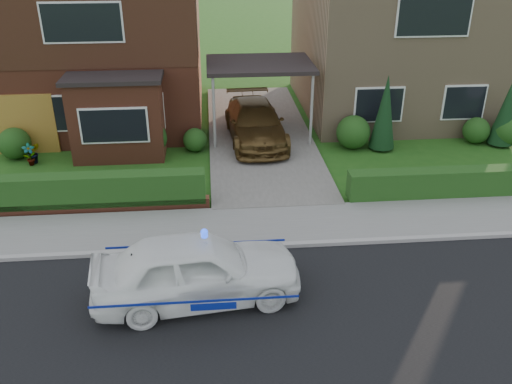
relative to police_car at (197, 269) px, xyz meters
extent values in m
plane|color=#205316|center=(2.24, -1.20, -0.75)|extent=(120.00, 120.00, 0.00)
cube|color=black|center=(2.24, -1.20, -0.75)|extent=(60.00, 6.00, 0.02)
cube|color=#9E9993|center=(2.24, 1.85, -0.69)|extent=(60.00, 0.16, 0.12)
cube|color=slate|center=(2.24, 2.90, -0.70)|extent=(60.00, 2.00, 0.10)
cube|color=#666059|center=(2.24, 9.80, -0.69)|extent=(3.80, 12.00, 0.12)
cube|color=brown|center=(-3.56, 12.80, 2.15)|extent=(7.20, 8.00, 5.80)
cube|color=white|center=(-5.14, 8.78, 0.65)|extent=(1.80, 0.08, 1.30)
cube|color=white|center=(-1.97, 8.78, 0.65)|extent=(1.60, 0.08, 1.30)
cube|color=white|center=(-3.56, 8.78, 3.65)|extent=(2.60, 0.08, 1.30)
cube|color=black|center=(-3.56, 12.80, 3.60)|extent=(7.26, 8.06, 2.90)
cube|color=brown|center=(-2.69, 8.10, 0.60)|extent=(3.00, 1.40, 2.70)
cube|color=black|center=(-2.69, 8.10, 2.02)|extent=(3.20, 1.60, 0.14)
cube|color=tan|center=(8.04, 12.80, 2.15)|extent=(7.20, 8.00, 5.80)
cube|color=white|center=(6.46, 8.78, 0.65)|extent=(1.80, 0.08, 1.30)
cube|color=white|center=(9.63, 8.78, 0.65)|extent=(1.60, 0.08, 1.30)
cube|color=white|center=(8.04, 8.78, 3.65)|extent=(2.60, 0.08, 1.30)
cube|color=black|center=(2.24, 9.80, 1.95)|extent=(3.80, 3.00, 0.14)
cylinder|color=gray|center=(0.54, 8.40, 0.60)|extent=(0.10, 0.10, 2.70)
cylinder|color=gray|center=(3.94, 8.40, 0.60)|extent=(0.10, 0.10, 2.70)
cube|color=olive|center=(-6.01, 8.76, 0.30)|extent=(2.20, 0.10, 2.10)
cube|color=brown|center=(-3.56, 4.10, -0.57)|extent=(7.70, 0.25, 0.36)
cube|color=#123B14|center=(-3.56, 4.25, -0.75)|extent=(7.50, 0.55, 0.90)
cube|color=#123B14|center=(8.04, 4.15, -0.75)|extent=(7.50, 0.55, 0.80)
sphere|color=#123B14|center=(-6.26, 8.30, -0.21)|extent=(1.08, 1.08, 1.08)
sphere|color=#123B14|center=(-1.76, 8.10, -0.09)|extent=(1.32, 1.32, 1.32)
sphere|color=#123B14|center=(-0.16, 8.40, -0.33)|extent=(0.84, 0.84, 0.84)
sphere|color=#123B14|center=(5.44, 8.20, -0.15)|extent=(1.20, 1.20, 1.20)
sphere|color=#123B14|center=(10.04, 8.30, -0.27)|extent=(0.96, 0.96, 0.96)
sphere|color=#123B14|center=(11.04, 8.00, -0.21)|extent=(1.08, 1.08, 1.08)
cone|color=black|center=(6.44, 8.00, 0.55)|extent=(0.90, 0.90, 2.60)
cone|color=black|center=(10.84, 8.00, 0.35)|extent=(0.90, 0.90, 2.20)
imported|color=white|center=(0.00, 0.00, 0.00)|extent=(2.27, 4.57, 1.50)
sphere|color=#193FF2|center=(0.22, 0.00, 0.83)|extent=(0.17, 0.17, 0.17)
cube|color=navy|center=(0.00, -0.89, -0.06)|extent=(4.05, 0.02, 0.05)
cube|color=navy|center=(0.00, 0.89, -0.06)|extent=(4.05, 0.01, 0.05)
ellipsoid|color=black|center=(-1.23, -0.10, 0.29)|extent=(0.22, 0.17, 0.21)
sphere|color=white|center=(-1.22, -0.16, 0.28)|extent=(0.11, 0.11, 0.11)
sphere|color=black|center=(-1.21, -0.12, 0.43)|extent=(0.13, 0.13, 0.13)
cone|color=black|center=(-1.26, -0.11, 0.49)|extent=(0.04, 0.04, 0.05)
cone|color=black|center=(-1.17, -0.11, 0.49)|extent=(0.04, 0.04, 0.05)
imported|color=brown|center=(2.02, 8.95, 0.05)|extent=(2.18, 4.80, 1.36)
imported|color=gray|center=(-5.60, 7.59, -0.37)|extent=(0.47, 0.39, 0.76)
imported|color=gray|center=(-5.51, 7.80, -0.39)|extent=(0.48, 0.44, 0.71)
imported|color=gray|center=(-0.26, 4.80, -0.41)|extent=(0.39, 0.39, 0.68)
camera|label=1|loc=(0.42, -9.52, 6.59)|focal=38.00mm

